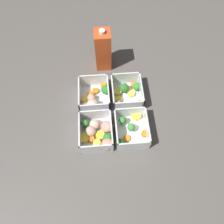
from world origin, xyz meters
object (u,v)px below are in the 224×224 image
Objects in this scene: container_near_right at (126,94)px; container_far_right at (94,98)px; container_far_left at (98,133)px; juice_carton at (103,50)px; container_near_left at (130,130)px.

container_near_right and container_far_right have the same top height.
container_far_left is 0.15m from container_far_right.
container_far_left is 0.35m from juice_carton.
container_far_right is at bearing 164.73° from juice_carton.
container_near_right is 0.20m from container_far_left.
container_far_right is 0.80× the size of juice_carton.
container_near_right is (0.16, -0.00, -0.00)m from container_near_left.
container_near_left is 0.97× the size of container_far_right.
container_near_left is 1.02× the size of container_far_left.
juice_carton is at bearing -15.27° from container_far_right.
container_near_right is at bearing -85.95° from container_far_right.
container_near_right is at bearing -37.19° from container_far_left.
container_near_left is at bearing 179.19° from container_near_right.
juice_carton is at bearing -6.66° from container_far_left.
container_near_right is 0.13m from container_far_right.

